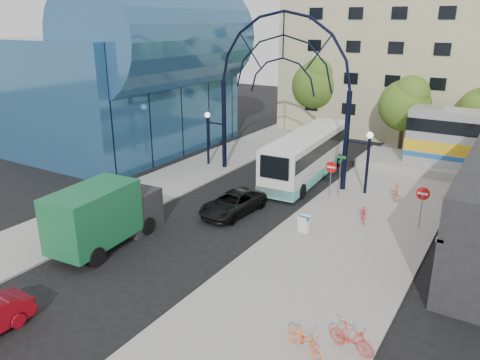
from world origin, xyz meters
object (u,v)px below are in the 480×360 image
Objects in this scene: stop_sign at (331,170)px; bike_near_b at (397,191)px; gateway_arch at (283,63)px; do_not_enter_sign at (422,198)px; tree_north_b at (317,82)px; bike_far_a at (305,340)px; sandwich_board at (304,222)px; tree_north_a at (406,103)px; city_bus at (308,154)px; bike_near_a at (364,213)px; black_suv at (233,203)px; green_truck at (106,214)px; street_name_sign at (340,167)px; bike_far_b at (352,338)px.

stop_sign is 1.37× the size of bike_near_b.
bike_near_b is at bearing 0.00° from gateway_arch.
do_not_enter_sign is 0.31× the size of tree_north_b.
bike_near_b is at bearing 27.53° from bike_far_a.
sandwich_board is 20.33m from tree_north_a.
tree_north_a is 3.72× the size of bike_far_a.
city_bus is (-4.53, -10.44, -2.84)m from tree_north_a.
bike_near_a is (7.97, -4.58, -7.95)m from gateway_arch.
stop_sign is 7.10m from black_suv.
bike_near_b is at bearing 62.29° from bike_near_a.
green_truck reaches higher than do_not_enter_sign.
bike_near_b is (0.73, 4.58, 0.07)m from bike_near_a.
gateway_arch is at bearing 160.01° from do_not_enter_sign.
stop_sign is 14.75m from green_truck.
street_name_sign is 4.64m from city_bus.
bike_near_a is (2.77, -3.18, -1.53)m from street_name_sign.
bike_near_b is at bearing 21.78° from street_name_sign.
sandwich_board is at bearing -55.09° from gateway_arch.
do_not_enter_sign is at bearing -17.88° from stop_sign.
black_suv is 13.24m from bike_far_a.
black_suv reaches higher than bike_far_a.
do_not_enter_sign is 0.36× the size of green_truck.
sandwich_board is 8.60m from bike_near_b.
bike_far_b is (1.40, 0.92, 0.04)m from bike_far_a.
do_not_enter_sign is 0.51× the size of black_suv.
sandwich_board is 0.12× the size of tree_north_b.
street_name_sign reaches higher than bike_far_b.
city_bus is at bearing 149.74° from do_not_enter_sign.
tree_north_b reaches higher than bike_far_b.
bike_far_a is at bearing 133.84° from bike_far_b.
city_bus reaches higher than street_name_sign.
bike_far_b is at bearing -94.04° from bike_near_b.
tree_north_b is at bearing 35.66° from bike_far_b.
city_bus reaches higher than bike_far_b.
do_not_enter_sign reaches higher than bike_far_a.
green_truck is at bearing 93.91° from bike_far_b.
stop_sign is 0.31× the size of tree_north_b.
street_name_sign is at bearing 40.15° from bike_far_a.
black_suv is 13.65m from bike_far_b.
bike_far_a is (13.67, -33.08, -4.65)m from tree_north_b.
city_bus is 9.21m from black_suv.
stop_sign is at bearing -64.17° from tree_north_b.
city_bus is at bearing -113.48° from tree_north_a.
stop_sign is at bearing 42.13° from bike_far_a.
tree_north_a is 3.82× the size of bike_near_a.
bike_far_b reaches higher than sandwich_board.
street_name_sign is 2.83× the size of sandwich_board.
gateway_arch is at bearing -76.32° from tree_north_b.
tree_north_a is 3.85× the size of bike_near_b.
city_bus is at bearing 69.66° from green_truck.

